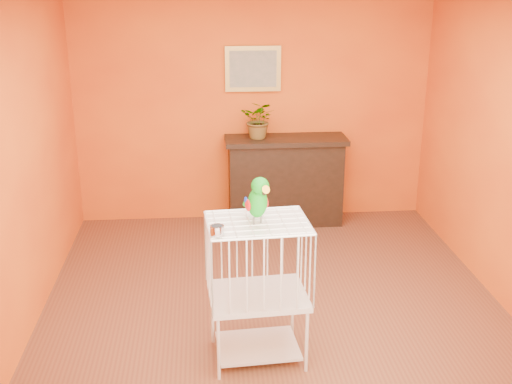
{
  "coord_description": "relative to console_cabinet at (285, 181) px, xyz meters",
  "views": [
    {
      "loc": [
        -0.58,
        -4.89,
        2.79
      ],
      "look_at": [
        -0.22,
        -0.73,
        1.34
      ],
      "focal_mm": 45.0,
      "sensor_mm": 36.0,
      "label": 1
    }
  ],
  "objects": [
    {
      "name": "room_shell",
      "position": [
        -0.35,
        -2.01,
        1.08
      ],
      "size": [
        4.5,
        4.5,
        4.5
      ],
      "color": "orange",
      "rests_on": "ground"
    },
    {
      "name": "framed_picture",
      "position": [
        -0.35,
        0.2,
        1.24
      ],
      "size": [
        0.62,
        0.04,
        0.5
      ],
      "color": "#AA893C",
      "rests_on": "room_shell"
    },
    {
      "name": "potted_plant",
      "position": [
        -0.3,
        -0.01,
        0.67
      ],
      "size": [
        0.51,
        0.54,
        0.33
      ],
      "primitive_type": "imported",
      "rotation": [
        0.0,
        0.0,
        -0.4
      ],
      "color": "#26722D",
      "rests_on": "console_cabinet"
    },
    {
      "name": "parrot",
      "position": [
        -0.56,
        -2.73,
        0.77
      ],
      "size": [
        0.2,
        0.31,
        0.35
      ],
      "rotation": [
        0.0,
        0.0,
        0.38
      ],
      "color": "#59544C",
      "rests_on": "birdcage"
    },
    {
      "name": "ground",
      "position": [
        -0.35,
        -2.01,
        -0.51
      ],
      "size": [
        4.5,
        4.5,
        0.0
      ],
      "primitive_type": "plane",
      "color": "brown",
      "rests_on": "ground"
    },
    {
      "name": "console_cabinet",
      "position": [
        0.0,
        0.0,
        0.0
      ],
      "size": [
        1.36,
        0.49,
        1.01
      ],
      "color": "black",
      "rests_on": "ground"
    },
    {
      "name": "birdcage",
      "position": [
        -0.55,
        -2.71,
        0.06
      ],
      "size": [
        0.75,
        0.59,
        1.1
      ],
      "rotation": [
        0.0,
        0.0,
        0.07
      ],
      "color": "silver",
      "rests_on": "ground"
    },
    {
      "name": "feed_cup",
      "position": [
        -0.85,
        -2.93,
        0.63
      ],
      "size": [
        0.1,
        0.1,
        0.07
      ],
      "primitive_type": "cylinder",
      "color": "silver",
      "rests_on": "birdcage"
    }
  ]
}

